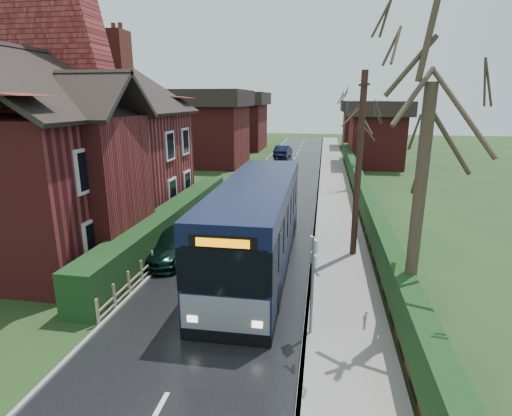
% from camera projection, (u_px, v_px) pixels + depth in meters
% --- Properties ---
extents(ground, '(140.00, 140.00, 0.00)m').
position_uv_depth(ground, '(224.00, 289.00, 14.46)').
color(ground, '#2C441D').
rests_on(ground, ground).
extents(road, '(6.00, 100.00, 0.02)m').
position_uv_depth(road, '(265.00, 214.00, 23.97)').
color(road, black).
rests_on(road, ground).
extents(pavement, '(2.50, 100.00, 0.14)m').
position_uv_depth(pavement, '(336.00, 216.00, 23.27)').
color(pavement, slate).
rests_on(pavement, ground).
extents(kerb_right, '(0.12, 100.00, 0.14)m').
position_uv_depth(kerb_right, '(316.00, 215.00, 23.46)').
color(kerb_right, gray).
rests_on(kerb_right, ground).
extents(kerb_left, '(0.12, 100.00, 0.10)m').
position_uv_depth(kerb_left, '(215.00, 211.00, 24.45)').
color(kerb_left, gray).
rests_on(kerb_left, ground).
extents(front_hedge, '(1.20, 16.00, 1.60)m').
position_uv_depth(front_hedge, '(171.00, 222.00, 19.64)').
color(front_hedge, black).
rests_on(front_hedge, ground).
extents(picket_fence, '(0.10, 16.00, 0.90)m').
position_uv_depth(picket_fence, '(186.00, 230.00, 19.61)').
color(picket_fence, gray).
rests_on(picket_fence, ground).
extents(right_wall_hedge, '(0.60, 50.00, 1.80)m').
position_uv_depth(right_wall_hedge, '(365.00, 202.00, 22.77)').
color(right_wall_hedge, maroon).
rests_on(right_wall_hedge, ground).
extents(brick_house, '(9.30, 14.60, 10.30)m').
position_uv_depth(brick_house, '(71.00, 148.00, 19.27)').
color(brick_house, maroon).
rests_on(brick_house, ground).
extents(bus, '(2.76, 11.58, 3.51)m').
position_uv_depth(bus, '(257.00, 225.00, 16.17)').
color(bus, black).
rests_on(bus, ground).
extents(car_silver, '(1.59, 3.79, 1.28)m').
position_uv_depth(car_silver, '(195.00, 225.00, 19.78)').
color(car_silver, '#AFAFB4').
rests_on(car_silver, ground).
extents(car_green, '(1.74, 4.16, 1.20)m').
position_uv_depth(car_green, '(172.00, 245.00, 17.16)').
color(car_green, black).
rests_on(car_green, ground).
extents(car_distant, '(1.90, 4.58, 1.47)m').
position_uv_depth(car_distant, '(283.00, 151.00, 47.21)').
color(car_distant, black).
rests_on(car_distant, ground).
extents(bus_stop_sign, '(0.24, 0.45, 3.06)m').
position_uv_depth(bus_stop_sign, '(313.00, 272.00, 11.04)').
color(bus_stop_sign, slate).
rests_on(bus_stop_sign, ground).
extents(telegraph_pole, '(0.35, 0.99, 7.76)m').
position_uv_depth(telegraph_pole, '(359.00, 168.00, 16.46)').
color(telegraph_pole, black).
rests_on(telegraph_pole, ground).
extents(tree_right_near, '(4.68, 4.68, 10.11)m').
position_uv_depth(tree_right_near, '(434.00, 62.00, 10.05)').
color(tree_right_near, '#382D21').
rests_on(tree_right_near, ground).
extents(tree_right_far, '(4.19, 4.19, 8.09)m').
position_uv_depth(tree_right_far, '(363.00, 108.00, 29.00)').
color(tree_right_far, '#35281F').
rests_on(tree_right_far, ground).
extents(tree_house_side, '(4.81, 4.81, 10.92)m').
position_uv_depth(tree_house_side, '(58.00, 74.00, 24.65)').
color(tree_house_side, '#32271D').
rests_on(tree_house_side, ground).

